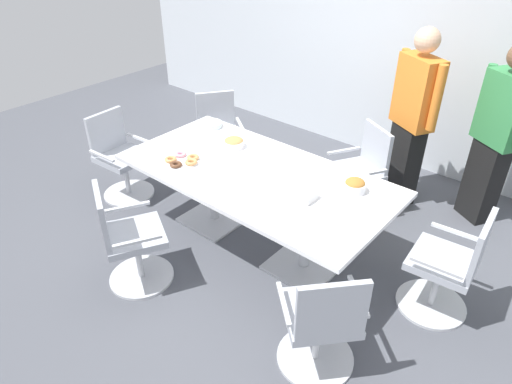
# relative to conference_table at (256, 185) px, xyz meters

# --- Properties ---
(ground_plane) EXTENTS (10.00, 10.00, 0.01)m
(ground_plane) POSITION_rel_conference_table_xyz_m (0.00, 0.00, -0.63)
(ground_plane) COLOR #4C4F56
(back_wall) EXTENTS (8.00, 0.10, 2.80)m
(back_wall) POSITION_rel_conference_table_xyz_m (0.00, 2.40, 0.77)
(back_wall) COLOR silver
(back_wall) RESTS_ON ground
(conference_table) EXTENTS (2.40, 1.20, 0.75)m
(conference_table) POSITION_rel_conference_table_xyz_m (0.00, 0.00, 0.00)
(conference_table) COLOR white
(conference_table) RESTS_ON ground
(office_chair_0) EXTENTS (0.74, 0.74, 0.91)m
(office_chair_0) POSITION_rel_conference_table_xyz_m (0.45, 1.06, -0.22)
(office_chair_0) COLOR silver
(office_chair_0) RESTS_ON ground
(office_chair_1) EXTENTS (0.75, 0.75, 0.91)m
(office_chair_1) POSITION_rel_conference_table_xyz_m (-1.22, 0.77, -0.22)
(office_chair_1) COLOR silver
(office_chair_1) RESTS_ON ground
(office_chair_2) EXTENTS (0.58, 0.58, 0.91)m
(office_chair_2) POSITION_rel_conference_table_xyz_m (-1.65, -0.28, -0.22)
(office_chair_2) COLOR silver
(office_chair_2) RESTS_ON ground
(office_chair_3) EXTENTS (0.73, 0.73, 0.91)m
(office_chair_3) POSITION_rel_conference_table_xyz_m (-0.45, -1.06, -0.22)
(office_chair_3) COLOR silver
(office_chair_3) RESTS_ON ground
(office_chair_4) EXTENTS (0.76, 0.76, 0.91)m
(office_chair_4) POSITION_rel_conference_table_xyz_m (1.21, -0.78, -0.22)
(office_chair_4) COLOR silver
(office_chair_4) RESTS_ON ground
(office_chair_5) EXTENTS (0.59, 0.59, 0.91)m
(office_chair_5) POSITION_rel_conference_table_xyz_m (1.65, 0.28, -0.22)
(office_chair_5) COLOR silver
(office_chair_5) RESTS_ON ground
(person_standing_0) EXTENTS (0.57, 0.41, 1.80)m
(person_standing_0) POSITION_rel_conference_table_xyz_m (0.69, 1.55, 0.32)
(person_standing_0) COLOR black
(person_standing_0) RESTS_ON ground
(person_standing_1) EXTENTS (0.56, 0.42, 1.74)m
(person_standing_1) POSITION_rel_conference_table_xyz_m (1.43, 1.75, 0.28)
(person_standing_1) COLOR black
(person_standing_1) RESTS_ON ground
(snack_bowl_cookies) EXTENTS (0.20, 0.20, 0.10)m
(snack_bowl_cookies) POSITION_rel_conference_table_xyz_m (-0.47, 0.23, 0.17)
(snack_bowl_cookies) COLOR white
(snack_bowl_cookies) RESTS_ON conference_table
(snack_bowl_pretzels) EXTENTS (0.18, 0.18, 0.11)m
(snack_bowl_pretzels) POSITION_rel_conference_table_xyz_m (0.80, 0.28, 0.18)
(snack_bowl_pretzels) COLOR white
(snack_bowl_pretzels) RESTS_ON conference_table
(donut_platter) EXTENTS (0.30, 0.30, 0.04)m
(donut_platter) POSITION_rel_conference_table_xyz_m (-0.62, -0.29, 0.14)
(donut_platter) COLOR white
(donut_platter) RESTS_ON conference_table
(plate_stack) EXTENTS (0.22, 0.22, 0.05)m
(plate_stack) POSITION_rel_conference_table_xyz_m (-0.96, 0.41, 0.15)
(plate_stack) COLOR white
(plate_stack) RESTS_ON conference_table
(napkin_pile) EXTENTS (0.16, 0.16, 0.07)m
(napkin_pile) POSITION_rel_conference_table_xyz_m (0.56, -0.07, 0.16)
(napkin_pile) COLOR white
(napkin_pile) RESTS_ON conference_table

